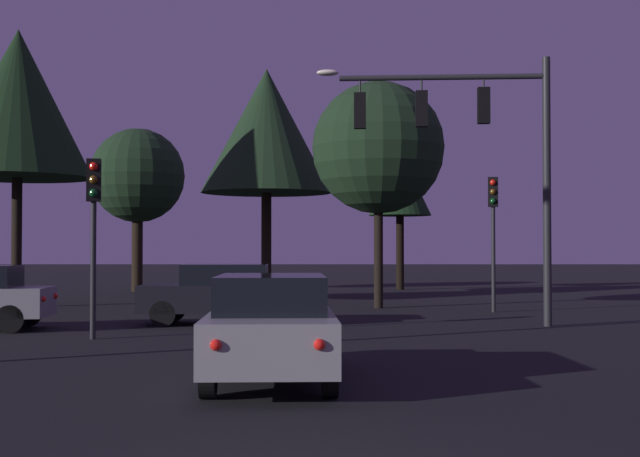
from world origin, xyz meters
TOP-DOWN VIEW (x-y plane):
  - ground_plane at (0.00, 24.50)m, footprint 168.00×168.00m
  - traffic_signal_mast_arm at (3.81, 15.16)m, footprint 5.80×0.60m
  - traffic_light_corner_left at (-4.78, 11.97)m, footprint 0.34×0.37m
  - traffic_light_corner_right at (5.26, 19.85)m, footprint 0.35×0.38m
  - car_nearside_lane at (-0.69, 6.23)m, footprint 1.91×4.65m
  - car_crossing_right at (-2.52, 15.68)m, footprint 4.02×1.83m
  - tree_behind_sign at (3.82, 34.69)m, footprint 2.99×2.99m
  - tree_left_far at (1.91, 21.72)m, footprint 4.31×4.31m
  - tree_center_horizon at (-9.99, 22.08)m, footprint 4.88×4.88m
  - tree_right_cluster at (-8.30, 32.79)m, footprint 4.28×4.28m
  - tree_lot_edge at (-2.11, 27.62)m, footprint 5.17×5.17m

SIDE VIEW (x-z plane):
  - ground_plane at x=0.00m, z-range 0.00..0.00m
  - car_crossing_right at x=-2.52m, z-range 0.03..1.55m
  - car_nearside_lane at x=-0.69m, z-range 0.04..1.56m
  - traffic_light_corner_left at x=-4.78m, z-range 0.81..4.62m
  - traffic_light_corner_right at x=5.26m, z-range 0.86..4.96m
  - traffic_signal_mast_arm at x=3.81m, z-range 1.38..8.05m
  - tree_behind_sign at x=3.82m, z-range 1.71..8.40m
  - tree_left_far at x=1.91m, z-range 1.52..8.89m
  - tree_right_cluster at x=-8.30m, z-range 1.53..8.95m
  - tree_lot_edge at x=-2.11m, z-range 2.04..11.10m
  - tree_center_horizon at x=-9.99m, z-range 2.12..11.32m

